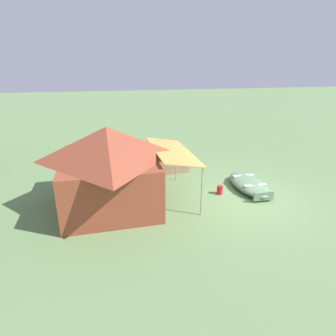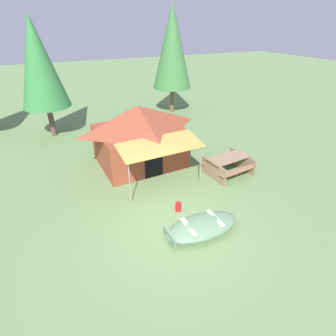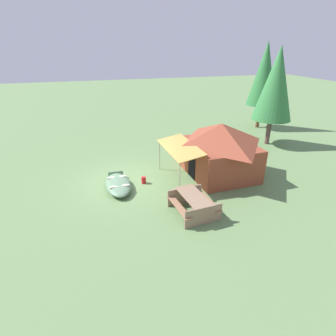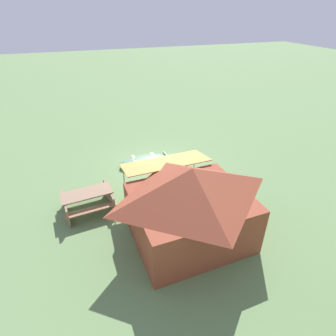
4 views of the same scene
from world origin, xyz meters
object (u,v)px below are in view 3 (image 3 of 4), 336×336
(pine_tree_back_right, at_px, (276,84))
(beached_rowboat, at_px, (118,184))
(canvas_cabin_tent, at_px, (220,149))
(picnic_table, at_px, (194,202))
(pine_tree_far_center, at_px, (264,74))
(fuel_can, at_px, (144,180))
(cooler_box, at_px, (211,183))

(pine_tree_back_right, bearing_deg, beached_rowboat, -71.67)
(canvas_cabin_tent, bearing_deg, pine_tree_back_right, 122.38)
(picnic_table, relative_size, pine_tree_far_center, 0.31)
(canvas_cabin_tent, xyz_separation_m, picnic_table, (2.88, -2.44, -0.86))
(canvas_cabin_tent, relative_size, picnic_table, 2.32)
(fuel_can, bearing_deg, pine_tree_far_center, 122.74)
(fuel_can, xyz_separation_m, pine_tree_back_right, (-3.14, 8.77, 3.57))
(fuel_can, bearing_deg, cooler_box, 67.77)
(canvas_cabin_tent, bearing_deg, pine_tree_far_center, 135.39)
(cooler_box, height_order, fuel_can, cooler_box)
(beached_rowboat, bearing_deg, canvas_cabin_tent, 91.25)
(picnic_table, relative_size, cooler_box, 3.82)
(beached_rowboat, height_order, pine_tree_back_right, pine_tree_back_right)
(pine_tree_back_right, bearing_deg, fuel_can, -70.30)
(canvas_cabin_tent, relative_size, cooler_box, 8.84)
(fuel_can, xyz_separation_m, pine_tree_far_center, (-6.66, 10.35, 3.76))
(pine_tree_back_right, bearing_deg, picnic_table, -50.89)
(pine_tree_back_right, height_order, pine_tree_far_center, pine_tree_far_center)
(picnic_table, distance_m, cooler_box, 2.37)
(pine_tree_far_center, bearing_deg, canvas_cabin_tent, -44.61)
(cooler_box, bearing_deg, beached_rowboat, -103.98)
(canvas_cabin_tent, distance_m, pine_tree_far_center, 9.77)
(cooler_box, xyz_separation_m, pine_tree_back_right, (-4.30, 5.92, 3.56))
(picnic_table, distance_m, pine_tree_back_right, 10.16)
(canvas_cabin_tent, bearing_deg, cooler_box, -38.63)
(beached_rowboat, distance_m, picnic_table, 3.73)
(canvas_cabin_tent, distance_m, picnic_table, 3.87)
(canvas_cabin_tent, bearing_deg, fuel_can, -90.80)
(picnic_table, distance_m, fuel_can, 3.22)
(beached_rowboat, bearing_deg, pine_tree_far_center, 120.57)
(cooler_box, bearing_deg, pine_tree_far_center, 136.18)
(pine_tree_back_right, distance_m, pine_tree_far_center, 3.86)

